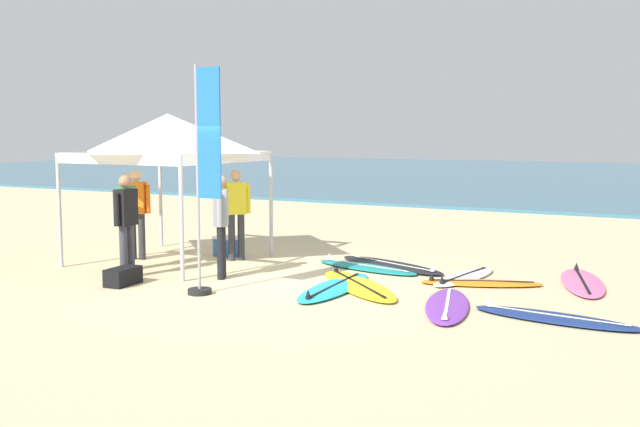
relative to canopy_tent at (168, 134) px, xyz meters
The scene contains 20 objects.
ground_plane 3.79m from the canopy_tent, 16.73° to the right, with size 80.00×80.00×0.00m, color beige.
sea 29.55m from the canopy_tent, 84.52° to the left, with size 80.00×36.00×0.10m, color #386B84.
canopy_tent is the anchor object (origin of this frame).
surfboard_yellow 4.73m from the canopy_tent, ahead, with size 2.30×2.24×0.19m.
surfboard_white 5.92m from the canopy_tent, 10.31° to the left, with size 0.81×2.02×0.19m.
surfboard_navy 7.64m from the canopy_tent, ahead, with size 2.23×0.84×0.19m.
surfboard_purple 6.31m from the canopy_tent, 10.84° to the right, with size 1.18×2.27×0.19m.
surfboard_pink 7.66m from the canopy_tent, 11.30° to the left, with size 1.20×2.43×0.19m.
surfboard_orange 6.22m from the canopy_tent, ahead, with size 1.97×1.17×0.19m.
surfboard_black 4.74m from the canopy_tent, 20.19° to the left, with size 2.50×1.53×0.19m.
surfboard_teal 4.38m from the canopy_tent, 15.94° to the left, with size 2.21×1.07×0.19m.
surfboard_cyan 4.55m from the canopy_tent, 11.28° to the right, with size 0.81×2.41×0.19m.
person_black 2.10m from the canopy_tent, 77.21° to the right, with size 0.24×0.55×1.71m.
person_green 1.74m from the canopy_tent, 95.37° to the right, with size 0.32×0.53×1.71m.
person_grey 2.42m from the canopy_tent, 25.71° to the right, with size 0.37×0.49×1.71m.
person_yellow 1.86m from the canopy_tent, 33.79° to the left, with size 0.42×0.41×1.71m.
person_orange 1.57m from the canopy_tent, behind, with size 0.52×0.33×1.71m.
banner_flag 3.14m from the canopy_tent, 40.89° to the right, with size 0.60×0.36×3.40m.
gear_bag_near_tent 3.12m from the canopy_tent, 70.70° to the right, with size 0.60×0.32×0.28m, color black.
cooler_box 2.48m from the canopy_tent, 60.00° to the left, with size 0.50×0.36×0.39m.
Camera 1 is at (6.08, -9.92, 2.44)m, focal length 41.57 mm.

